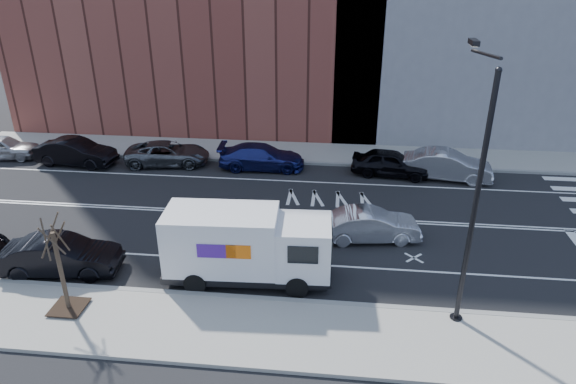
% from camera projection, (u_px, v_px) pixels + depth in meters
% --- Properties ---
extents(ground, '(120.00, 120.00, 0.00)m').
position_uv_depth(ground, '(285.00, 216.00, 25.73)').
color(ground, black).
rests_on(ground, ground).
extents(sidewalk_near, '(44.00, 3.60, 0.15)m').
position_uv_depth(sidewalk_near, '(256.00, 331.00, 17.77)').
color(sidewalk_near, gray).
rests_on(sidewalk_near, ground).
extents(sidewalk_far, '(44.00, 3.60, 0.15)m').
position_uv_depth(sidewalk_far, '(300.00, 153.00, 33.62)').
color(sidewalk_far, gray).
rests_on(sidewalk_far, ground).
extents(curb_near, '(44.00, 0.25, 0.17)m').
position_uv_depth(curb_near, '(264.00, 299.00, 19.39)').
color(curb_near, gray).
rests_on(curb_near, ground).
extents(curb_far, '(44.00, 0.25, 0.17)m').
position_uv_depth(curb_far, '(298.00, 163.00, 31.99)').
color(curb_far, gray).
rests_on(curb_far, ground).
extents(road_markings, '(40.00, 8.60, 0.01)m').
position_uv_depth(road_markings, '(285.00, 216.00, 25.72)').
color(road_markings, white).
rests_on(road_markings, ground).
extents(streetlight, '(0.44, 4.02, 9.34)m').
position_uv_depth(streetlight, '(474.00, 187.00, 16.66)').
color(streetlight, black).
rests_on(streetlight, ground).
extents(street_tree, '(1.20, 1.20, 3.75)m').
position_uv_depth(street_tree, '(63.00, 279.00, 18.23)').
color(street_tree, black).
rests_on(street_tree, ground).
extents(fedex_van, '(6.67, 2.58, 3.00)m').
position_uv_depth(fedex_van, '(246.00, 245.00, 20.10)').
color(fedex_van, black).
rests_on(fedex_van, ground).
extents(far_parked_a, '(4.60, 2.32, 1.50)m').
position_uv_depth(far_parked_a, '(2.00, 147.00, 32.59)').
color(far_parked_a, '#9D9DA2').
rests_on(far_parked_a, ground).
extents(far_parked_b, '(5.06, 2.21, 1.62)m').
position_uv_depth(far_parked_b, '(76.00, 152.00, 31.61)').
color(far_parked_b, black).
rests_on(far_parked_b, ground).
extents(far_parked_c, '(5.35, 3.00, 1.41)m').
position_uv_depth(far_parked_c, '(168.00, 153.00, 31.70)').
color(far_parked_c, '#515559').
rests_on(far_parked_c, ground).
extents(far_parked_d, '(5.24, 2.29, 1.50)m').
position_uv_depth(far_parked_d, '(262.00, 157.00, 31.07)').
color(far_parked_d, navy).
rests_on(far_parked_d, ground).
extents(far_parked_e, '(4.76, 2.43, 1.55)m').
position_uv_depth(far_parked_e, '(391.00, 163.00, 30.10)').
color(far_parked_e, black).
rests_on(far_parked_e, ground).
extents(far_parked_f, '(5.25, 2.45, 1.66)m').
position_uv_depth(far_parked_f, '(447.00, 165.00, 29.61)').
color(far_parked_f, '#B3B4B8').
rests_on(far_parked_f, ground).
extents(driving_sedan, '(4.61, 2.15, 1.46)m').
position_uv_depth(driving_sedan, '(371.00, 225.00, 23.33)').
color(driving_sedan, silver).
rests_on(driving_sedan, ground).
extents(near_parked_rear_a, '(4.89, 2.14, 1.56)m').
position_uv_depth(near_parked_rear_a, '(61.00, 256.00, 20.87)').
color(near_parked_rear_a, black).
rests_on(near_parked_rear_a, ground).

